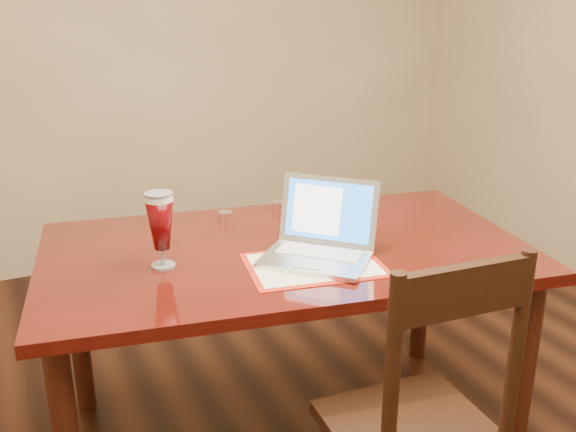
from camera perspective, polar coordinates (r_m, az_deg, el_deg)
name	(u,v)px	position (r m, az deg, el deg)	size (l,w,h in m)	color
dining_table	(284,270)	(2.41, -0.34, -4.79)	(1.91, 1.28, 1.10)	#520D0B
dining_chair	(419,429)	(2.00, 11.58, -18.02)	(0.50, 0.48, 1.11)	black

